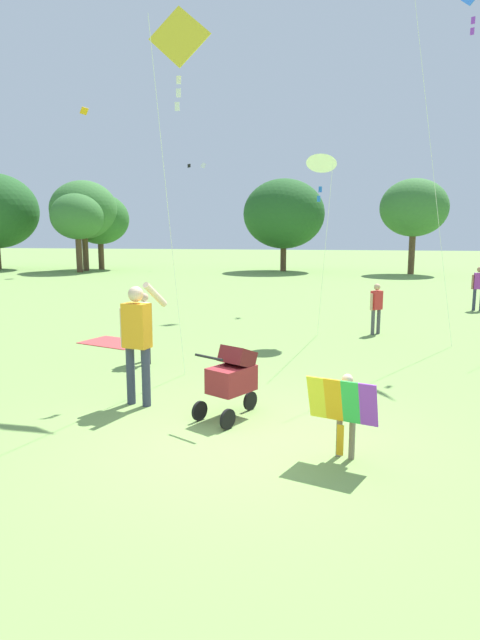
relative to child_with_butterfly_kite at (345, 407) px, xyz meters
The scene contains 13 objects.
ground_plane 1.47m from the child_with_butterfly_kite, 164.70° to the left, with size 120.00×120.00×0.00m, color #75994C.
treeline_distant 28.07m from the child_with_butterfly_kite, 108.02° to the left, with size 44.33×6.41×6.03m.
child_with_butterfly_kite is the anchor object (origin of this frame).
person_adult_flyer 3.40m from the child_with_butterfly_kite, 152.99° to the left, with size 0.67×0.55×1.89m.
stroller 1.93m from the child_with_butterfly_kite, 141.54° to the left, with size 0.86×1.08×1.03m.
kite_adult_black 6.58m from the child_with_butterfly_kite, 129.97° to the left, with size 1.15×1.86×6.33m.
kite_orange_delta 8.16m from the child_with_butterfly_kite, 93.09° to the left, with size 0.79×2.76×4.37m.
kite_green_novelty 9.41m from the child_with_butterfly_kite, 68.35° to the left, with size 1.72×2.12×7.76m.
distant_kites_cluster 25.18m from the child_with_butterfly_kite, 92.99° to the left, with size 30.05×13.08×11.11m.
person_red_shirt 7.84m from the child_with_butterfly_kite, 82.32° to the left, with size 0.33×0.31×1.28m.
person_sitting_far 13.17m from the child_with_butterfly_kite, 69.22° to the left, with size 0.46×0.21×1.42m.
person_couple_left 5.49m from the child_with_butterfly_kite, 132.85° to the left, with size 0.34×0.34×1.40m.
picnic_blanket 7.69m from the child_with_butterfly_kite, 131.47° to the left, with size 1.45×0.97×0.02m, color #CC3D3D.
Camera 1 is at (1.00, -6.42, 2.65)m, focal length 30.52 mm.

